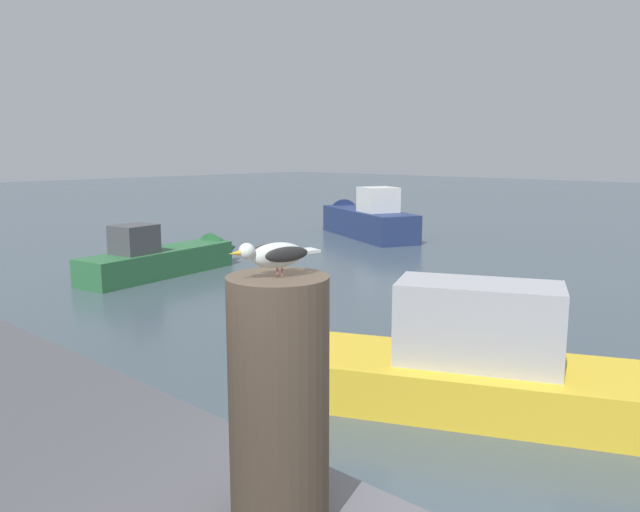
{
  "coord_description": "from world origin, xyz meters",
  "views": [
    {
      "loc": [
        0.87,
        -2.16,
        2.98
      ],
      "look_at": [
        -0.89,
        -0.23,
        2.53
      ],
      "focal_mm": 35.22,
      "sensor_mm": 36.0,
      "label": 1
    }
  ],
  "objects": [
    {
      "name": "boat_yellow",
      "position": [
        -1.54,
        4.57,
        0.44
      ],
      "size": [
        5.98,
        3.68,
        1.82
      ],
      "color": "yellow",
      "rests_on": "ground_plane"
    },
    {
      "name": "boat_navy",
      "position": [
        -12.82,
        15.03,
        0.57
      ],
      "size": [
        5.72,
        3.66,
        1.88
      ],
      "color": "navy",
      "rests_on": "ground_plane"
    },
    {
      "name": "seagull",
      "position": [
        -0.89,
        -0.49,
        2.57
      ],
      "size": [
        0.19,
        0.39,
        0.14
      ],
      "color": "#C66660",
      "rests_on": "mooring_post"
    },
    {
      "name": "boat_green",
      "position": [
        -11.98,
        6.55,
        0.39
      ],
      "size": [
        1.7,
        4.87,
        1.42
      ],
      "color": "#2D6B3D",
      "rests_on": "ground_plane"
    },
    {
      "name": "channel_buoy",
      "position": [
        -5.66,
        3.76,
        0.48
      ],
      "size": [
        0.56,
        0.56,
        1.33
      ],
      "color": "green",
      "rests_on": "ground_plane"
    },
    {
      "name": "mooring_post",
      "position": [
        -0.89,
        -0.48,
        1.96
      ],
      "size": [
        0.41,
        0.41,
        1.05
      ],
      "primitive_type": "cylinder",
      "color": "#382D23",
      "rests_on": "harbor_quay"
    }
  ]
}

